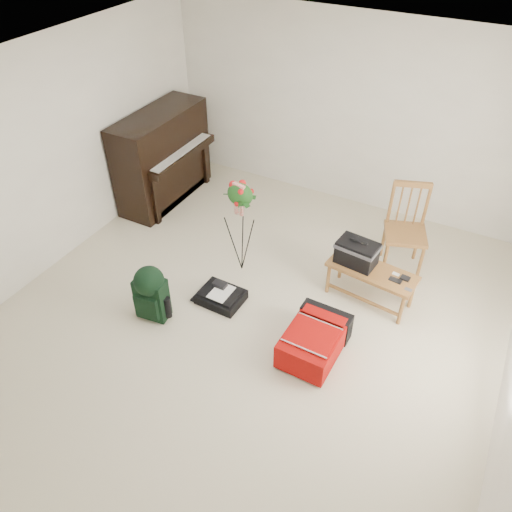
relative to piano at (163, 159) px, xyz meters
The scene contains 11 objects.
floor 2.77m from the piano, 36.20° to the right, with size 5.00×5.50×0.01m, color beige.
ceiling 3.31m from the piano, 36.20° to the right, with size 5.00×5.50×0.01m, color white.
wall_back 2.55m from the piano, 27.74° to the left, with size 5.00×0.04×2.50m, color white.
wall_left 1.76m from the piano, 101.09° to the right, with size 0.04×5.50×2.50m, color white.
piano is the anchor object (origin of this frame).
bench 3.15m from the piano, 12.66° to the right, with size 0.98×0.49×0.73m.
dining_chair 3.37m from the piano, ahead, with size 0.58×0.58×1.06m.
red_suitcase 3.42m from the piano, 28.60° to the right, with size 0.53×0.76×0.32m.
black_duffel 2.39m from the piano, 39.53° to the right, with size 0.48×0.39×0.20m.
green_backpack 2.40m from the piano, 57.50° to the right, with size 0.35×0.32×0.64m.
flower_stand 1.94m from the piano, 27.39° to the right, with size 0.44×0.44×1.20m.
Camera 1 is at (1.82, -3.21, 3.87)m, focal length 35.00 mm.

